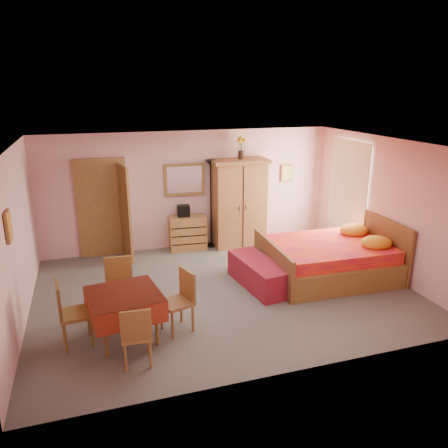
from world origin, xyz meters
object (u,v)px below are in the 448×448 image
object	(u,v)px
stereo	(183,211)
chair_west	(76,313)
bench	(258,274)
chair_east	(176,302)
chair_south	(136,334)
chest_of_drawers	(188,233)
floor_lamp	(211,204)
chair_north	(119,289)
bed	(328,249)
wall_mirror	(184,180)
wardrobe	(239,203)
sunflower_vase	(241,148)
dining_table	(126,316)

from	to	relation	value
stereo	chair_west	xyz separation A→B (m)	(-2.27, -3.28, -0.41)
bench	chair_east	distance (m)	2.03
chair_south	stereo	bearing A→B (deg)	72.74
chest_of_drawers	floor_lamp	distance (m)	0.83
chest_of_drawers	chair_north	xyz separation A→B (m)	(-1.71, -2.62, 0.09)
chest_of_drawers	chair_south	world-z (taller)	chair_south
bench	bed	bearing A→B (deg)	1.03
wall_mirror	floor_lamp	size ratio (longest dim) A/B	0.45
stereo	chair_east	bearing A→B (deg)	-104.46
floor_lamp	bench	xyz separation A→B (m)	(0.23, -2.31, -0.75)
floor_lamp	chest_of_drawers	bearing A→B (deg)	-174.61
wall_mirror	chair_west	world-z (taller)	wall_mirror
stereo	wardrobe	bearing A→B (deg)	-5.79
chair_south	chair_west	xyz separation A→B (m)	(-0.75, 0.71, 0.05)
chair_south	chair_north	world-z (taller)	chair_north
stereo	bed	world-z (taller)	bed
wardrobe	bench	world-z (taller)	wardrobe
bed	chair_south	distance (m)	4.19
stereo	chair_south	xyz separation A→B (m)	(-1.53, -3.99, -0.46)
wall_mirror	bed	distance (m)	3.44
chair_south	chair_north	size ratio (longest dim) A/B	0.91
wardrobe	sunflower_vase	size ratio (longest dim) A/B	4.14
bench	chair_south	size ratio (longest dim) A/B	1.72
floor_lamp	bed	xyz separation A→B (m)	(1.66, -2.29, -0.44)
floor_lamp	chair_north	xyz separation A→B (m)	(-2.26, -2.67, -0.52)
chair_south	floor_lamp	bearing A→B (deg)	65.32
sunflower_vase	chair_west	distance (m)	5.16
chair_south	wall_mirror	bearing A→B (deg)	72.56
chair_south	bed	bearing A→B (deg)	27.89
chair_south	chair_north	xyz separation A→B (m)	(-0.10, 1.33, 0.04)
sunflower_vase	dining_table	distance (m)	4.81
stereo	bed	bearing A→B (deg)	-44.81
chest_of_drawers	stereo	xyz separation A→B (m)	(-0.08, 0.04, 0.51)
chair_north	bed	bearing A→B (deg)	-167.79
bed	dining_table	distance (m)	4.05
bed	sunflower_vase	bearing A→B (deg)	115.19
dining_table	chair_south	xyz separation A→B (m)	(0.08, -0.64, 0.07)
sunflower_vase	bed	world-z (taller)	sunflower_vase
bench	chair_south	xyz separation A→B (m)	(-2.39, -1.69, 0.18)
floor_lamp	dining_table	xyz separation A→B (m)	(-2.24, -3.36, -0.63)
bench	dining_table	xyz separation A→B (m)	(-2.46, -1.05, 0.11)
chair_south	chair_west	world-z (taller)	chair_west
stereo	chair_east	distance (m)	3.49
chair_west	bed	bearing A→B (deg)	96.24
chest_of_drawers	chair_east	world-z (taller)	chair_east
bed	dining_table	bearing A→B (deg)	-162.54
chest_of_drawers	chair_north	world-z (taller)	chair_north
floor_lamp	chair_west	distance (m)	4.42
wardrobe	bed	xyz separation A→B (m)	(1.04, -2.15, -0.44)
chair_east	chair_west	bearing A→B (deg)	69.56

